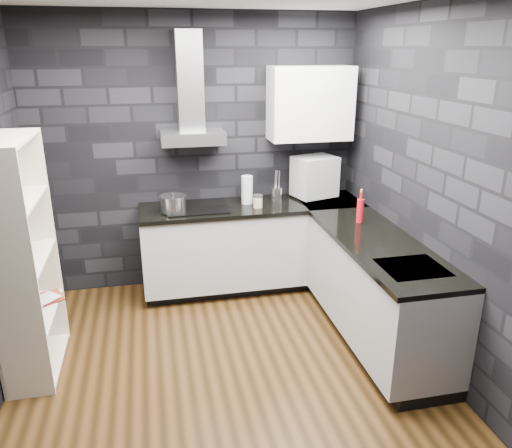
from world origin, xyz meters
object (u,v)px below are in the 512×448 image
object	(u,v)px
pot	(173,204)
appliance_garage	(315,176)
fruit_bowl	(19,262)
glass_vase	(247,190)
red_bottle	(360,211)
bookshelf	(23,261)
storage_jar	(258,202)
utensil_crock	(277,194)

from	to	relation	value
pot	appliance_garage	world-z (taller)	appliance_garage
appliance_garage	fruit_bowl	world-z (taller)	appliance_garage
glass_vase	fruit_bowl	bearing A→B (deg)	-148.34
red_bottle	bookshelf	bearing A→B (deg)	-174.30
storage_jar	fruit_bowl	distance (m)	2.19
utensil_crock	bookshelf	bearing A→B (deg)	-154.32
utensil_crock	fruit_bowl	bearing A→B (deg)	-151.93
red_bottle	pot	bearing A→B (deg)	158.64
fruit_bowl	utensil_crock	bearing A→B (deg)	28.07
pot	fruit_bowl	bearing A→B (deg)	-138.39
glass_vase	appliance_garage	distance (m)	0.72
appliance_garage	red_bottle	distance (m)	0.84
fruit_bowl	storage_jar	bearing A→B (deg)	27.16
storage_jar	bookshelf	bearing A→B (deg)	-155.56
pot	fruit_bowl	world-z (taller)	pot
red_bottle	bookshelf	distance (m)	2.75
storage_jar	appliance_garage	distance (m)	0.69
pot	appliance_garage	distance (m)	1.46
pot	storage_jar	bearing A→B (deg)	-0.90
bookshelf	red_bottle	bearing A→B (deg)	20.19
pot	appliance_garage	bearing A→B (deg)	7.45
storage_jar	red_bottle	size ratio (longest dim) A/B	0.51
pot	appliance_garage	size ratio (longest dim) A/B	0.58
glass_vase	storage_jar	bearing A→B (deg)	-64.42
appliance_garage	red_bottle	bearing A→B (deg)	-95.58
appliance_garage	bookshelf	bearing A→B (deg)	-173.42
bookshelf	fruit_bowl	xyz separation A→B (m)	(0.00, -0.11, 0.04)
glass_vase	pot	bearing A→B (deg)	-168.96
glass_vase	bookshelf	bearing A→B (deg)	-150.93
pot	bookshelf	size ratio (longest dim) A/B	0.13
pot	bookshelf	distance (m)	1.45
utensil_crock	bookshelf	distance (m)	2.42
utensil_crock	appliance_garage	xyz separation A→B (m)	(0.41, 0.04, 0.16)
glass_vase	fruit_bowl	world-z (taller)	glass_vase
appliance_garage	fruit_bowl	distance (m)	2.86
glass_vase	storage_jar	world-z (taller)	glass_vase
pot	glass_vase	world-z (taller)	glass_vase
glass_vase	bookshelf	distance (m)	2.15
utensil_crock	appliance_garage	world-z (taller)	appliance_garage
glass_vase	utensil_crock	bearing A→B (deg)	1.00
storage_jar	pot	bearing A→B (deg)	179.10
red_bottle	fruit_bowl	distance (m)	2.77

